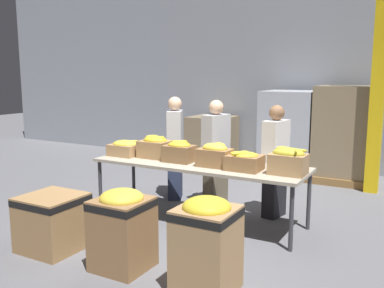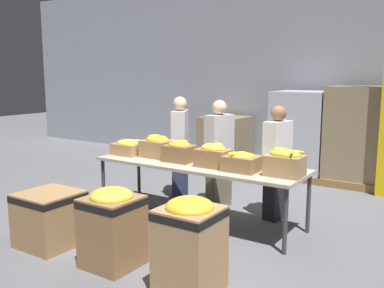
# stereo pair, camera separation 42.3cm
# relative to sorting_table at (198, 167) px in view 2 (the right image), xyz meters

# --- Properties ---
(ground_plane) EXTENTS (30.00, 30.00, 0.00)m
(ground_plane) POSITION_rel_sorting_table_xyz_m (0.00, 0.00, -0.73)
(ground_plane) COLOR slate
(wall_back) EXTENTS (16.00, 0.08, 4.00)m
(wall_back) POSITION_rel_sorting_table_xyz_m (0.00, 3.91, 1.27)
(wall_back) COLOR #9399A3
(wall_back) RESTS_ON ground_plane
(sorting_table) EXTENTS (2.81, 0.88, 0.78)m
(sorting_table) POSITION_rel_sorting_table_xyz_m (0.00, 0.00, 0.00)
(sorting_table) COLOR #B2A893
(sorting_table) RESTS_ON ground_plane
(banana_box_0) EXTENTS (0.41, 0.35, 0.23)m
(banana_box_0) POSITION_rel_sorting_table_xyz_m (-1.15, -0.06, 0.16)
(banana_box_0) COLOR tan
(banana_box_0) RESTS_ON sorting_table
(banana_box_1) EXTENTS (0.41, 0.33, 0.31)m
(banana_box_1) POSITION_rel_sorting_table_xyz_m (-0.70, 0.03, 0.20)
(banana_box_1) COLOR #A37A4C
(banana_box_1) RESTS_ON sorting_table
(banana_box_2) EXTENTS (0.39, 0.29, 0.28)m
(banana_box_2) POSITION_rel_sorting_table_xyz_m (-0.26, -0.05, 0.19)
(banana_box_2) COLOR olive
(banana_box_2) RESTS_ON sorting_table
(banana_box_3) EXTENTS (0.41, 0.28, 0.30)m
(banana_box_3) POSITION_rel_sorting_table_xyz_m (0.27, -0.09, 0.19)
(banana_box_3) COLOR olive
(banana_box_3) RESTS_ON sorting_table
(banana_box_4) EXTENTS (0.41, 0.36, 0.23)m
(banana_box_4) POSITION_rel_sorting_table_xyz_m (0.67, -0.10, 0.16)
(banana_box_4) COLOR olive
(banana_box_4) RESTS_ON sorting_table
(banana_box_5) EXTENTS (0.42, 0.31, 0.32)m
(banana_box_5) POSITION_rel_sorting_table_xyz_m (1.19, -0.05, 0.20)
(banana_box_5) COLOR tan
(banana_box_5) RESTS_ON sorting_table
(volunteer_0) EXTENTS (0.38, 0.47, 1.58)m
(volunteer_0) POSITION_rel_sorting_table_xyz_m (-0.82, 0.75, 0.05)
(volunteer_0) COLOR #2D3856
(volunteer_0) RESTS_ON ground_plane
(volunteer_1) EXTENTS (0.28, 0.44, 1.52)m
(volunteer_1) POSITION_rel_sorting_table_xyz_m (0.81, 0.66, 0.02)
(volunteer_1) COLOR black
(volunteer_1) RESTS_ON ground_plane
(volunteer_2) EXTENTS (0.30, 0.46, 1.56)m
(volunteer_2) POSITION_rel_sorting_table_xyz_m (-0.10, 0.71, 0.04)
(volunteer_2) COLOR #6B604C
(volunteer_2) RESTS_ON ground_plane
(donation_bin_0) EXTENTS (0.62, 0.62, 0.61)m
(donation_bin_0) POSITION_rel_sorting_table_xyz_m (-0.98, -1.60, -0.40)
(donation_bin_0) COLOR #A37A4C
(donation_bin_0) RESTS_ON ground_plane
(donation_bin_1) EXTENTS (0.52, 0.52, 0.81)m
(donation_bin_1) POSITION_rel_sorting_table_xyz_m (-0.01, -1.60, -0.30)
(donation_bin_1) COLOR olive
(donation_bin_1) RESTS_ON ground_plane
(donation_bin_2) EXTENTS (0.51, 0.51, 0.87)m
(donation_bin_2) POSITION_rel_sorting_table_xyz_m (0.93, -1.60, -0.27)
(donation_bin_2) COLOR tan
(donation_bin_2) RESTS_ON ground_plane
(pallet_stack_0) EXTENTS (1.06, 1.06, 1.60)m
(pallet_stack_0) POSITION_rel_sorting_table_xyz_m (0.27, 3.18, 0.06)
(pallet_stack_0) COLOR olive
(pallet_stack_0) RESTS_ON ground_plane
(pallet_stack_1) EXTENTS (0.96, 0.96, 1.03)m
(pallet_stack_1) POSITION_rel_sorting_table_xyz_m (-1.45, 3.31, -0.23)
(pallet_stack_1) COLOR olive
(pallet_stack_1) RESTS_ON ground_plane
(pallet_stack_2) EXTENTS (1.01, 1.01, 1.71)m
(pallet_stack_2) POSITION_rel_sorting_table_xyz_m (1.25, 3.15, 0.11)
(pallet_stack_2) COLOR olive
(pallet_stack_2) RESTS_ON ground_plane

